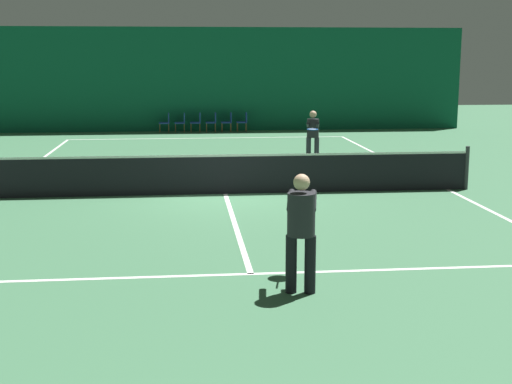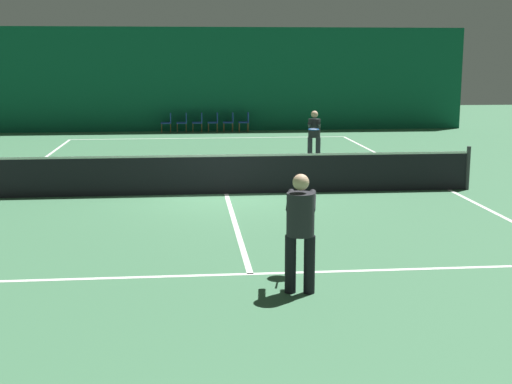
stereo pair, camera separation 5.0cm
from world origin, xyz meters
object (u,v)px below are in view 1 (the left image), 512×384
at_px(player_near, 301,224).
at_px(courtside_chair_0, 166,121).
at_px(courtside_chair_1, 182,121).
at_px(courtside_chair_2, 197,121).
at_px(courtside_chair_5, 243,121).
at_px(player_far, 313,133).
at_px(courtside_chair_3, 213,121).
at_px(tennis_net, 225,173).
at_px(courtside_chair_4, 228,121).

relative_size(player_near, courtside_chair_0, 1.99).
height_order(courtside_chair_0, courtside_chair_1, same).
distance_m(player_near, courtside_chair_2, 21.55).
relative_size(courtside_chair_0, courtside_chair_5, 1.00).
bearing_deg(courtside_chair_5, player_near, -2.77).
relative_size(player_far, courtside_chair_5, 1.90).
bearing_deg(player_near, courtside_chair_0, 17.40).
bearing_deg(courtside_chair_2, courtside_chair_1, -90.00).
height_order(player_near, player_far, player_near).
bearing_deg(courtside_chair_0, player_near, 6.13).
xyz_separation_m(courtside_chair_1, courtside_chair_3, (1.34, 0.00, 0.00)).
bearing_deg(courtside_chair_0, player_far, 26.42).
bearing_deg(courtside_chair_5, tennis_net, -6.62).
height_order(player_near, courtside_chair_4, player_near).
bearing_deg(player_far, courtside_chair_3, -152.84).
relative_size(player_near, courtside_chair_5, 1.99).
xyz_separation_m(player_far, courtside_chair_1, (-4.01, 9.43, -0.45)).
height_order(player_far, courtside_chair_5, player_far).
bearing_deg(courtside_chair_3, player_far, 15.83).
height_order(tennis_net, courtside_chair_5, tennis_net).
distance_m(tennis_net, courtside_chair_4, 14.27).
xyz_separation_m(tennis_net, courtside_chair_0, (-1.70, 14.24, -0.03)).
relative_size(courtside_chair_1, courtside_chair_2, 1.00).
bearing_deg(courtside_chair_3, courtside_chair_1, -90.00).
xyz_separation_m(player_far, courtside_chair_3, (-2.67, 9.43, -0.45)).
distance_m(courtside_chair_1, courtside_chair_4, 2.01).
relative_size(courtside_chair_1, courtside_chair_3, 1.00).
relative_size(player_near, courtside_chair_1, 1.99).
bearing_deg(courtside_chair_3, courtside_chair_5, 90.00).
xyz_separation_m(player_far, courtside_chair_4, (-2.00, 9.43, -0.45)).
distance_m(player_near, courtside_chair_3, 21.53).
bearing_deg(courtside_chair_2, courtside_chair_4, 90.00).
bearing_deg(tennis_net, courtside_chair_3, 88.74).
xyz_separation_m(tennis_net, courtside_chair_4, (0.98, 14.24, -0.03)).
xyz_separation_m(courtside_chair_2, courtside_chair_5, (2.01, 0.00, 0.00)).
distance_m(courtside_chair_2, courtside_chair_4, 1.34).
bearing_deg(player_near, courtside_chair_1, 15.63).
xyz_separation_m(player_far, courtside_chair_5, (-1.33, 9.43, -0.45)).
bearing_deg(courtside_chair_5, courtside_chair_2, -90.00).
bearing_deg(player_near, courtside_chair_5, 8.51).
xyz_separation_m(courtside_chair_0, courtside_chair_2, (1.34, 0.00, 0.00)).
bearing_deg(courtside_chair_4, courtside_chair_0, -90.00).
xyz_separation_m(courtside_chair_0, courtside_chair_4, (2.68, 0.00, 0.00)).
relative_size(courtside_chair_2, courtside_chair_4, 1.00).
height_order(player_far, courtside_chair_3, player_far).
distance_m(tennis_net, courtside_chair_0, 14.34).
height_order(tennis_net, player_far, player_far).
bearing_deg(courtside_chair_5, player_far, 8.05).
relative_size(player_far, courtside_chair_1, 1.90).
distance_m(courtside_chair_0, courtside_chair_5, 3.35).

